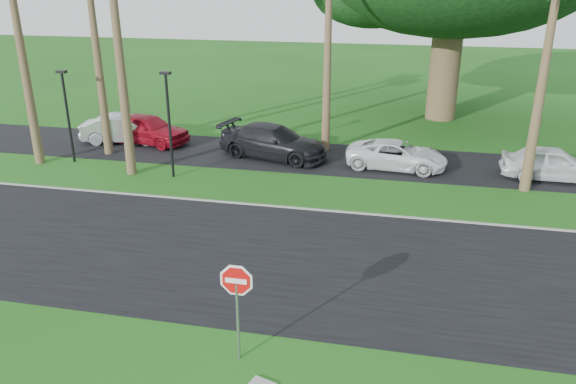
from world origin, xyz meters
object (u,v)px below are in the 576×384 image
(car_red, at_px, (147,129))
(car_dark, at_px, (273,142))
(stop_sign_near, at_px, (237,293))
(car_minivan, at_px, (397,155))
(car_pickup, at_px, (553,164))
(car_silver, at_px, (125,129))

(car_red, xyz_separation_m, car_dark, (7.08, -0.98, 0.00))
(stop_sign_near, height_order, car_minivan, stop_sign_near)
(stop_sign_near, bearing_deg, car_red, 121.47)
(car_dark, height_order, car_minivan, car_dark)
(stop_sign_near, xyz_separation_m, car_dark, (-2.78, 15.12, -0.99))
(car_pickup, bearing_deg, stop_sign_near, 146.98)
(car_silver, bearing_deg, car_minivan, -107.27)
(car_minivan, height_order, car_pickup, car_pickup)
(car_dark, bearing_deg, car_pickup, -77.75)
(stop_sign_near, relative_size, car_minivan, 0.57)
(car_dark, bearing_deg, car_red, 96.76)
(stop_sign_near, distance_m, car_minivan, 15.08)
(car_dark, bearing_deg, car_silver, 98.57)
(car_red, height_order, car_pickup, car_red)
(car_minivan, bearing_deg, stop_sign_near, 172.38)
(car_minivan, bearing_deg, car_dark, 90.47)
(car_red, bearing_deg, car_pickup, -81.55)
(car_silver, distance_m, car_pickup, 20.98)
(stop_sign_near, height_order, car_silver, stop_sign_near)
(car_dark, xyz_separation_m, car_pickup, (12.61, -0.52, -0.06))
(stop_sign_near, relative_size, car_dark, 0.48)
(car_silver, relative_size, car_dark, 0.82)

